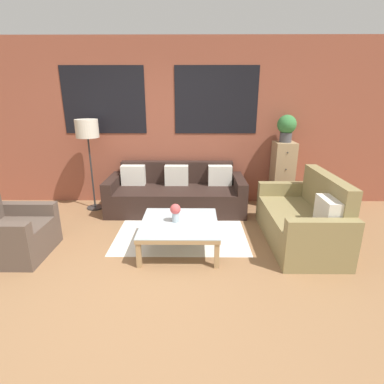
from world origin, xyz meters
The scene contains 11 objects.
ground_plane centered at (0.00, 0.00, 0.00)m, with size 16.00×16.00×0.00m, color #8E6642.
wall_back_brick centered at (0.00, 2.44, 1.41)m, with size 8.40×0.09×2.80m.
rug centered at (0.40, 1.19, 0.00)m, with size 1.82×1.67×0.00m.
couch_dark centered at (0.28, 1.95, 0.28)m, with size 2.27×0.88×0.78m.
settee_vintage centered at (2.02, 0.77, 0.31)m, with size 0.80×1.57×0.92m.
armchair_corner centered at (-1.65, 0.41, 0.28)m, with size 0.80×0.80×0.84m.
coffee_table centered at (0.40, 0.57, 0.32)m, with size 0.96×0.96×0.37m.
floor_lamp centered at (-1.15, 2.01, 1.30)m, with size 0.37×0.37×1.52m.
drawer_cabinet centered at (2.11, 2.17, 0.57)m, with size 0.35×0.40×1.13m.
potted_plant centered at (2.11, 2.17, 1.39)m, with size 0.31×0.31×0.45m.
flower_vase centered at (0.35, 0.59, 0.50)m, with size 0.13×0.13×0.23m.
Camera 1 is at (0.59, -2.88, 1.89)m, focal length 28.00 mm.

